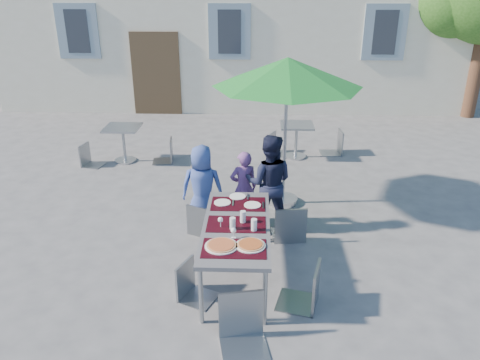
{
  "coord_description": "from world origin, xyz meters",
  "views": [
    {
      "loc": [
        0.74,
        -5.18,
        3.45
      ],
      "look_at": [
        0.53,
        0.65,
        0.94
      ],
      "focal_mm": 35.0,
      "sensor_mm": 36.0,
      "label": 1
    }
  ],
  "objects_px": {
    "child_1": "(244,188)",
    "chair_4": "(308,261)",
    "bg_chair_l_0": "(87,142)",
    "dining_table": "(236,228)",
    "pizza_near_left": "(221,245)",
    "pizza_near_right": "(251,245)",
    "bg_chair_r_1": "(337,128)",
    "chair_3": "(191,261)",
    "chair_0": "(202,201)",
    "cafe_table_1": "(296,135)",
    "cafe_table_0": "(123,138)",
    "child_0": "(202,187)",
    "patio_umbrella": "(287,74)",
    "bg_chair_l_1": "(277,131)",
    "child_2": "(269,183)",
    "chair_5": "(243,293)",
    "chair_1": "(243,199)",
    "chair_2": "(290,202)",
    "bg_chair_r_0": "(166,137)"
  },
  "relations": [
    {
      "from": "cafe_table_1",
      "to": "bg_chair_r_1",
      "type": "distance_m",
      "value": 0.91
    },
    {
      "from": "cafe_table_0",
      "to": "chair_5",
      "type": "bearing_deg",
      "value": -63.38
    },
    {
      "from": "pizza_near_right",
      "to": "chair_1",
      "type": "relative_size",
      "value": 0.36
    },
    {
      "from": "bg_chair_r_1",
      "to": "chair_3",
      "type": "bearing_deg",
      "value": -115.58
    },
    {
      "from": "child_0",
      "to": "bg_chair_l_1",
      "type": "xyz_separation_m",
      "value": [
        1.2,
        3.24,
        -0.13
      ]
    },
    {
      "from": "pizza_near_left",
      "to": "pizza_near_right",
      "type": "relative_size",
      "value": 1.1
    },
    {
      "from": "dining_table",
      "to": "chair_5",
      "type": "xyz_separation_m",
      "value": [
        0.12,
        -1.16,
        -0.07
      ]
    },
    {
      "from": "chair_4",
      "to": "dining_table",
      "type": "bearing_deg",
      "value": 147.65
    },
    {
      "from": "chair_5",
      "to": "cafe_table_1",
      "type": "bearing_deg",
      "value": 80.4
    },
    {
      "from": "patio_umbrella",
      "to": "cafe_table_0",
      "type": "height_order",
      "value": "patio_umbrella"
    },
    {
      "from": "child_1",
      "to": "child_0",
      "type": "bearing_deg",
      "value": 1.23
    },
    {
      "from": "chair_0",
      "to": "bg_chair_r_1",
      "type": "distance_m",
      "value": 4.33
    },
    {
      "from": "pizza_near_left",
      "to": "child_1",
      "type": "xyz_separation_m",
      "value": [
        0.19,
        1.99,
        -0.2
      ]
    },
    {
      "from": "patio_umbrella",
      "to": "bg_chair_l_1",
      "type": "relative_size",
      "value": 2.71
    },
    {
      "from": "child_0",
      "to": "chair_0",
      "type": "bearing_deg",
      "value": 93.93
    },
    {
      "from": "chair_0",
      "to": "chair_3",
      "type": "bearing_deg",
      "value": -88.33
    },
    {
      "from": "chair_5",
      "to": "bg_chair_l_0",
      "type": "distance_m",
      "value": 5.89
    },
    {
      "from": "bg_chair_r_0",
      "to": "cafe_table_1",
      "type": "bearing_deg",
      "value": 7.49
    },
    {
      "from": "chair_3",
      "to": "cafe_table_1",
      "type": "relative_size",
      "value": 1.19
    },
    {
      "from": "child_2",
      "to": "chair_1",
      "type": "height_order",
      "value": "child_2"
    },
    {
      "from": "child_1",
      "to": "chair_5",
      "type": "height_order",
      "value": "child_1"
    },
    {
      "from": "child_0",
      "to": "chair_2",
      "type": "relative_size",
      "value": 1.26
    },
    {
      "from": "cafe_table_0",
      "to": "cafe_table_1",
      "type": "relative_size",
      "value": 1.03
    },
    {
      "from": "chair_4",
      "to": "bg_chair_l_0",
      "type": "relative_size",
      "value": 1.19
    },
    {
      "from": "chair_1",
      "to": "cafe_table_1",
      "type": "relative_size",
      "value": 1.27
    },
    {
      "from": "pizza_near_right",
      "to": "bg_chair_r_1",
      "type": "xyz_separation_m",
      "value": [
        1.74,
        5.13,
        -0.2
      ]
    },
    {
      "from": "chair_5",
      "to": "chair_1",
      "type": "bearing_deg",
      "value": 91.6
    },
    {
      "from": "dining_table",
      "to": "chair_4",
      "type": "bearing_deg",
      "value": -32.35
    },
    {
      "from": "child_1",
      "to": "chair_1",
      "type": "xyz_separation_m",
      "value": [
        0.01,
        -0.31,
        -0.04
      ]
    },
    {
      "from": "chair_1",
      "to": "cafe_table_0",
      "type": "height_order",
      "value": "chair_1"
    },
    {
      "from": "child_0",
      "to": "cafe_table_1",
      "type": "height_order",
      "value": "child_0"
    },
    {
      "from": "pizza_near_left",
      "to": "bg_chair_l_1",
      "type": "distance_m",
      "value": 5.13
    },
    {
      "from": "cafe_table_0",
      "to": "cafe_table_1",
      "type": "xyz_separation_m",
      "value": [
        3.52,
        0.37,
        -0.02
      ]
    },
    {
      "from": "pizza_near_left",
      "to": "child_0",
      "type": "height_order",
      "value": "child_0"
    },
    {
      "from": "bg_chair_l_1",
      "to": "bg_chair_r_1",
      "type": "relative_size",
      "value": 0.91
    },
    {
      "from": "chair_1",
      "to": "chair_2",
      "type": "xyz_separation_m",
      "value": [
        0.66,
        -0.21,
        0.07
      ]
    },
    {
      "from": "dining_table",
      "to": "child_1",
      "type": "height_order",
      "value": "child_1"
    },
    {
      "from": "chair_5",
      "to": "chair_0",
      "type": "bearing_deg",
      "value": 106.45
    },
    {
      "from": "child_1",
      "to": "patio_umbrella",
      "type": "relative_size",
      "value": 0.48
    },
    {
      "from": "child_1",
      "to": "bg_chair_l_0",
      "type": "relative_size",
      "value": 1.37
    },
    {
      "from": "cafe_table_0",
      "to": "bg_chair_r_1",
      "type": "bearing_deg",
      "value": 8.27
    },
    {
      "from": "child_0",
      "to": "chair_1",
      "type": "relative_size",
      "value": 1.4
    },
    {
      "from": "dining_table",
      "to": "pizza_near_left",
      "type": "xyz_separation_m",
      "value": [
        -0.14,
        -0.52,
        0.07
      ]
    },
    {
      "from": "pizza_near_left",
      "to": "child_2",
      "type": "bearing_deg",
      "value": 73.02
    },
    {
      "from": "pizza_near_right",
      "to": "cafe_table_1",
      "type": "height_order",
      "value": "pizza_near_right"
    },
    {
      "from": "chair_3",
      "to": "chair_0",
      "type": "bearing_deg",
      "value": 91.67
    },
    {
      "from": "pizza_near_left",
      "to": "child_0",
      "type": "bearing_deg",
      "value": 102.87
    },
    {
      "from": "chair_0",
      "to": "dining_table",
      "type": "bearing_deg",
      "value": -63.08
    },
    {
      "from": "chair_0",
      "to": "cafe_table_1",
      "type": "bearing_deg",
      "value": 64.17
    },
    {
      "from": "child_1",
      "to": "chair_4",
      "type": "distance_m",
      "value": 2.14
    }
  ]
}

